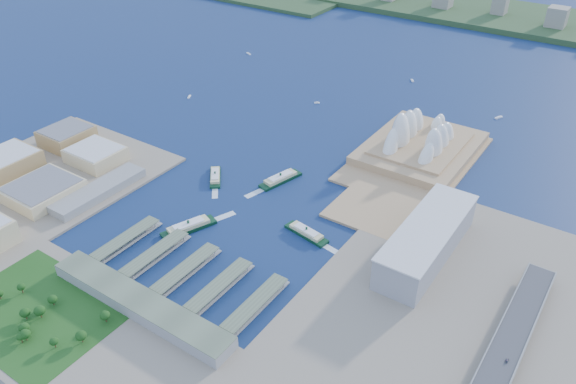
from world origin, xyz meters
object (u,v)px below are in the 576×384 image
Objects in this scene: ferry_b at (281,177)px; toaster_building at (427,241)px; ferry_d at (306,231)px; car_c at (507,360)px; ferry_c at (189,225)px; ferry_a at (215,175)px; opera_house at (423,131)px.

toaster_building is at bearing 3.87° from ferry_b.
ferry_d is at bearing -26.84° from ferry_b.
car_c reaches higher than ferry_d.
ferry_c is 337.64m from car_c.
ferry_a is 395.55m from car_c.
ferry_b is 11.87× the size of car_c.
ferry_a is (-273.89, -2.97, -15.83)m from toaster_building.
ferry_a is at bearing -43.62° from ferry_c.
ferry_d is at bearing -15.92° from car_c.
toaster_building is (90.00, -200.00, -11.50)m from opera_house.
ferry_c is (-228.49, -100.08, -14.72)m from toaster_building.
opera_house reaches higher than car_c.
ferry_b reaches higher than ferry_a.
ferry_b is 112.56m from ferry_d.
toaster_building reaches higher than ferry_b.
car_c is (227.22, -64.80, 10.57)m from ferry_d.
toaster_building reaches higher than car_c.
car_c is at bearing -95.99° from ferry_d.
ferry_a is (-183.89, -202.97, -27.33)m from opera_house.
opera_house reaches higher than toaster_building.
ferry_d is (84.91, -73.90, -0.55)m from ferry_b.
toaster_building is at bearing -135.02° from ferry_c.
car_c reaches higher than ferry_b.
opera_house is 3.40× the size of ferry_d.
opera_house is at bearing 114.23° from toaster_building.
toaster_building is 249.88m from ferry_c.
ferry_a is 107.20m from ferry_c.
opera_house is 200.15m from ferry_b.
ferry_c reaches higher than ferry_a.
ferry_d is (-118.22, -36.88, -15.50)m from toaster_building.
opera_house reaches higher than ferry_b.
car_c is at bearing -158.95° from ferry_c.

